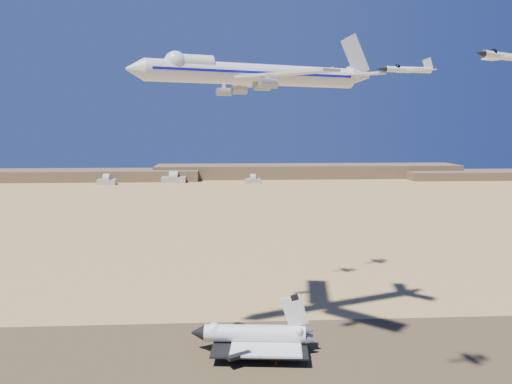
{
  "coord_description": "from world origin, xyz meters",
  "views": [
    {
      "loc": [
        7.4,
        -149.12,
        70.77
      ],
      "look_at": [
        16.63,
        8.0,
        50.1
      ],
      "focal_mm": 35.0,
      "sensor_mm": 36.0,
      "label": 1
    }
  ],
  "objects": [
    {
      "name": "runway",
      "position": [
        0.0,
        0.0,
        0.03
      ],
      "size": [
        600.0,
        50.0,
        0.06
      ],
      "primitive_type": "cube",
      "color": "brown",
      "rests_on": "ground"
    },
    {
      "name": "crew_a",
      "position": [
        21.62,
        -9.35,
        0.86
      ],
      "size": [
        0.57,
        0.68,
        1.59
      ],
      "primitive_type": "imported",
      "rotation": [
        0.0,
        0.0,
        1.18
      ],
      "color": "#EF430E",
      "rests_on": "runway"
    },
    {
      "name": "chase_jet_b",
      "position": [
        64.54,
        -45.96,
        85.39
      ],
      "size": [
        15.05,
        10.41,
        4.0
      ],
      "rotation": [
        0.0,
        0.0,
        0.51
      ],
      "color": "silver"
    },
    {
      "name": "crew_c",
      "position": [
        22.86,
        -6.48,
        0.95
      ],
      "size": [
        0.99,
        1.18,
        1.79
      ],
      "primitive_type": "imported",
      "rotation": [
        0.0,
        0.0,
        2.1
      ],
      "color": "#EF430E",
      "rests_on": "runway"
    },
    {
      "name": "chase_jet_e",
      "position": [
        49.25,
        72.18,
        94.01
      ],
      "size": [
        15.48,
        10.52,
        4.1
      ],
      "rotation": [
        0.0,
        0.0,
        0.5
      ],
      "color": "silver"
    },
    {
      "name": "carrier_747",
      "position": [
        14.5,
        11.74,
        87.28
      ],
      "size": [
        82.99,
        61.34,
        20.94
      ],
      "rotation": [
        0.0,
        0.0,
        0.35
      ],
      "color": "silver"
    },
    {
      "name": "chase_jet_d",
      "position": [
        30.36,
        59.05,
        89.48
      ],
      "size": [
        13.73,
        7.74,
        3.45
      ],
      "rotation": [
        0.0,
        0.0,
        0.19
      ],
      "color": "silver"
    },
    {
      "name": "hangars",
      "position": [
        -64.0,
        478.43,
        4.83
      ],
      "size": [
        200.5,
        29.5,
        30.0
      ],
      "color": "#B6AFA1",
      "rests_on": "ground"
    },
    {
      "name": "chase_jet_a",
      "position": [
        48.4,
        -35.88,
        83.62
      ],
      "size": [
        14.1,
        7.96,
        3.54
      ],
      "rotation": [
        0.0,
        0.0,
        0.19
      ],
      "color": "silver"
    },
    {
      "name": "ground",
      "position": [
        0.0,
        0.0,
        0.0
      ],
      "size": [
        1200.0,
        1200.0,
        0.0
      ],
      "primitive_type": "plane",
      "color": "#A68249",
      "rests_on": "ground"
    },
    {
      "name": "shuttle",
      "position": [
        15.5,
        0.94,
        5.14
      ],
      "size": [
        38.95,
        26.22,
        19.13
      ],
      "rotation": [
        0.0,
        0.0,
        -0.1
      ],
      "color": "silver",
      "rests_on": "runway"
    },
    {
      "name": "ridgeline",
      "position": [
        65.32,
        527.31,
        7.63
      ],
      "size": [
        960.0,
        90.0,
        18.0
      ],
      "color": "brown",
      "rests_on": "ground"
    },
    {
      "name": "crew_b",
      "position": [
        20.59,
        -7.28,
        0.94
      ],
      "size": [
        0.61,
        0.92,
        1.77
      ],
      "primitive_type": "imported",
      "rotation": [
        0.0,
        0.0,
        1.71
      ],
      "color": "#EF430E",
      "rests_on": "runway"
    }
  ]
}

